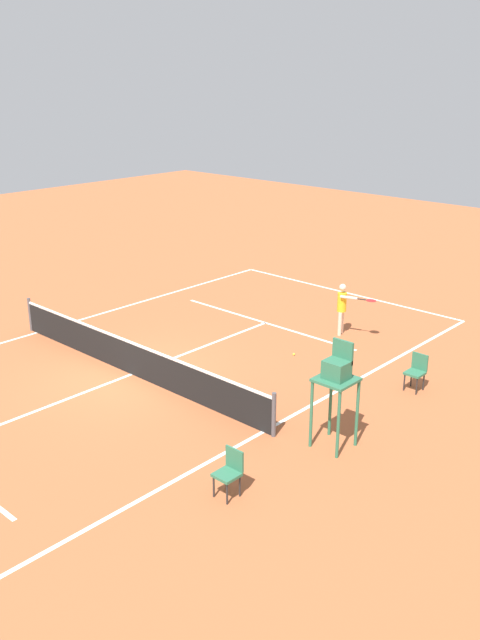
# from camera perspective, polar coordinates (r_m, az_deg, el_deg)

# --- Properties ---
(ground_plane) EXTENTS (60.00, 60.00, 0.00)m
(ground_plane) POSITION_cam_1_polar(r_m,az_deg,el_deg) (18.79, -8.98, -4.47)
(ground_plane) COLOR #AD5933
(court_lines) EXTENTS (9.48, 20.26, 0.01)m
(court_lines) POSITION_cam_1_polar(r_m,az_deg,el_deg) (18.79, -8.98, -4.46)
(court_lines) COLOR white
(court_lines) RESTS_ON ground
(tennis_net) EXTENTS (10.08, 0.10, 1.07)m
(tennis_net) POSITION_cam_1_polar(r_m,az_deg,el_deg) (18.60, -9.06, -3.08)
(tennis_net) COLOR #4C4C51
(tennis_net) RESTS_ON ground
(player_serving) EXTENTS (1.29, 0.52, 1.63)m
(player_serving) POSITION_cam_1_polar(r_m,az_deg,el_deg) (21.26, 8.59, 1.24)
(player_serving) COLOR beige
(player_serving) RESTS_ON ground
(tennis_ball) EXTENTS (0.07, 0.07, 0.07)m
(tennis_ball) POSITION_cam_1_polar(r_m,az_deg,el_deg) (19.83, 4.50, -2.85)
(tennis_ball) COLOR #CCE033
(tennis_ball) RESTS_ON ground
(umpire_chair) EXTENTS (0.80, 0.80, 2.41)m
(umpire_chair) POSITION_cam_1_polar(r_m,az_deg,el_deg) (14.60, 8.03, -4.81)
(umpire_chair) COLOR #2D6B4C
(umpire_chair) RESTS_ON ground
(courtside_chair_near) EXTENTS (0.44, 0.46, 0.95)m
(courtside_chair_near) POSITION_cam_1_polar(r_m,az_deg,el_deg) (13.32, -0.88, -12.42)
(courtside_chair_near) COLOR #262626
(courtside_chair_near) RESTS_ON ground
(courtside_chair_mid) EXTENTS (0.44, 0.46, 0.95)m
(courtside_chair_mid) POSITION_cam_1_polar(r_m,az_deg,el_deg) (18.05, 14.46, -4.07)
(courtside_chair_mid) COLOR #262626
(courtside_chair_mid) RESTS_ON ground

